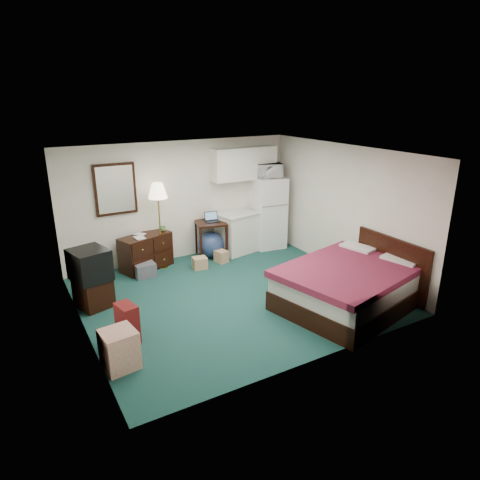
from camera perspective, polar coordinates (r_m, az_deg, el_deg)
floor at (r=7.66m, az=-1.01°, el=-7.40°), size 5.00×4.50×0.01m
ceiling at (r=6.92m, az=-1.13°, el=11.49°), size 5.00×4.50×0.01m
walls at (r=7.19m, az=-1.06°, el=1.56°), size 5.01×4.51×2.50m
mirror at (r=8.64m, az=-16.30°, el=6.52°), size 0.80×0.06×1.00m
upper_cabinets at (r=9.49m, az=0.56°, el=10.17°), size 1.50×0.35×0.70m
headboard at (r=7.96m, az=19.47°, el=-3.14°), size 0.06×1.56×1.00m
dresser at (r=8.88m, az=-12.44°, el=-1.55°), size 1.14×0.80×0.71m
floor_lamp at (r=8.72m, az=-10.64°, el=1.80°), size 0.44×0.44×1.75m
desk at (r=9.32m, az=-3.90°, el=0.10°), size 0.75×0.75×0.79m
exercise_ball at (r=9.30m, az=-3.93°, el=-0.63°), size 0.67×0.67×0.57m
kitchen_counter at (r=9.57m, az=-0.42°, el=0.91°), size 0.90×0.74×0.87m
fridge at (r=9.84m, az=3.79°, el=3.68°), size 0.75×0.75×1.62m
bed at (r=7.37m, az=14.23°, el=-6.11°), size 2.51×2.15×0.70m
tv_stand at (r=7.60m, az=-18.94°, el=-6.66°), size 0.63×0.66×0.49m
suitcase at (r=6.43m, az=-14.78°, el=-10.66°), size 0.29×0.39×0.58m
retail_box at (r=5.91m, az=-15.78°, el=-13.85°), size 0.47×0.47×0.53m
file_bin at (r=8.56m, az=-12.57°, el=-3.94°), size 0.40×0.31×0.27m
cardboard_box_a at (r=8.79m, az=-5.38°, el=-3.05°), size 0.31×0.27×0.24m
cardboard_box_b at (r=9.07m, az=-2.51°, el=-2.19°), size 0.27×0.30×0.26m
laptop at (r=9.16m, az=-3.69°, el=3.03°), size 0.31×0.27×0.20m
crt_tv at (r=7.40m, az=-19.43°, el=-3.13°), size 0.70×0.73×0.52m
microwave at (r=9.64m, az=3.87°, el=9.46°), size 0.63×0.48×0.38m
book_a at (r=8.54m, az=-13.88°, el=0.91°), size 0.18×0.03×0.25m
book_b at (r=8.72m, az=-13.56°, el=1.21°), size 0.14×0.12×0.22m
mug at (r=8.95m, az=-10.25°, el=1.55°), size 0.13×0.11×0.12m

